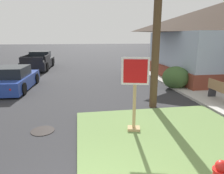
{
  "coord_description": "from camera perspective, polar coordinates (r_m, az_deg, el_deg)",
  "views": [
    {
      "loc": [
        0.07,
        -2.42,
        2.78
      ],
      "look_at": [
        1.23,
        4.54,
        1.03
      ],
      "focal_mm": 32.64,
      "sensor_mm": 36.0,
      "label": 1
    }
  ],
  "objects": [
    {
      "name": "street_bench",
      "position": [
        9.72,
        28.33,
        -0.82
      ],
      "size": [
        0.43,
        1.51,
        0.85
      ],
      "color": "#93704C",
      "rests_on": "sidewalk_strip"
    },
    {
      "name": "sidewalk_strip",
      "position": [
        11.01,
        24.48,
        -1.65
      ],
      "size": [
        2.2,
        17.79,
        0.12
      ],
      "primitive_type": "cube",
      "color": "#B2AFA8",
      "rests_on": "ground"
    },
    {
      "name": "pickup_truck_black",
      "position": [
        19.42,
        -19.68,
        6.72
      ],
      "size": [
        2.16,
        5.56,
        1.48
      ],
      "color": "black",
      "rests_on": "ground"
    },
    {
      "name": "stop_sign",
      "position": [
        5.83,
        6.36,
        -2.39
      ],
      "size": [
        0.75,
        0.36,
        2.16
      ],
      "color": "tan",
      "rests_on": "grass_corner_patch"
    },
    {
      "name": "shrub_by_curb",
      "position": [
        11.62,
        17.39,
        2.54
      ],
      "size": [
        1.43,
        1.43,
        1.23
      ],
      "primitive_type": "ellipsoid",
      "color": "#3B5B2D",
      "rests_on": "ground"
    },
    {
      "name": "parked_sedan_blue",
      "position": [
        12.17,
        -25.87,
        1.92
      ],
      "size": [
        2.04,
        4.19,
        1.25
      ],
      "color": "#233D93",
      "rests_on": "ground"
    },
    {
      "name": "grass_corner_patch",
      "position": [
        5.65,
        17.62,
        -15.8
      ],
      "size": [
        5.0,
        5.52,
        0.08
      ],
      "primitive_type": "cube",
      "color": "#668447",
      "rests_on": "ground"
    },
    {
      "name": "manhole_cover",
      "position": [
        6.64,
        -18.83,
        -11.52
      ],
      "size": [
        0.7,
        0.7,
        0.02
      ],
      "primitive_type": "cylinder",
      "color": "black",
      "rests_on": "ground"
    }
  ]
}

